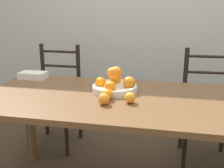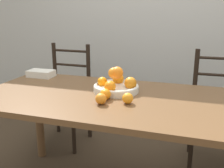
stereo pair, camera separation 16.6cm
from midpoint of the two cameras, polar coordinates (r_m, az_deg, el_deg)
wall_back at (r=2.98m, az=12.08°, el=15.54°), size 8.00×0.06×2.60m
dining_table at (r=1.68m, az=5.62°, el=-6.03°), size 1.92×0.86×0.77m
fruit_bowl at (r=1.75m, az=3.66°, el=-0.27°), size 0.30×0.30×0.17m
orange_loose_0 at (r=1.51m, az=0.71°, el=-3.28°), size 0.07×0.07×0.07m
orange_loose_1 at (r=1.59m, az=1.53°, el=-2.31°), size 0.07×0.07×0.07m
orange_loose_2 at (r=1.53m, az=6.53°, el=-3.17°), size 0.06×0.06×0.06m
chair_left at (r=2.62m, az=-8.26°, el=-2.69°), size 0.43×0.41×0.98m
chair_right at (r=2.39m, az=23.75°, el=-5.72°), size 0.43×0.41×0.98m
book_stack at (r=2.20m, az=-13.12°, el=2.21°), size 0.21×0.13×0.05m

